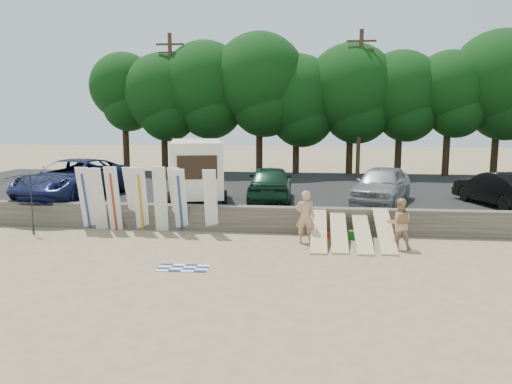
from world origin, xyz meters
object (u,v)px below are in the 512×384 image
car_3 (499,189)px  beach_umbrella (33,203)px  beachgoer_b (399,224)px  car_1 (270,183)px  car_2 (382,185)px  cooler (354,235)px  beachgoer_a (305,217)px  box_trailer (196,168)px  car_0 (73,179)px

car_3 → beach_umbrella: beach_umbrella is taller
car_3 → beachgoer_b: car_3 is taller
beachgoer_b → beach_umbrella: beach_umbrella is taller
car_1 → car_2: (4.85, -0.19, 0.02)m
car_2 → cooler: (-1.43, -3.78, -1.36)m
car_3 → car_2: bearing=-17.8°
cooler → beach_umbrella: beach_umbrella is taller
beachgoer_a → cooler: 2.06m
box_trailer → beachgoer_a: box_trailer is taller
car_1 → car_3: (9.70, -0.15, -0.07)m
cooler → car_1: bearing=150.4°
box_trailer → car_0: bearing=163.5°
box_trailer → car_3: size_ratio=1.04×
car_3 → cooler: bearing=13.0°
car_3 → beach_umbrella: bearing=-4.5°
box_trailer → beach_umbrella: size_ratio=1.71×
car_0 → beachgoer_b: car_0 is taller
box_trailer → beachgoer_b: bearing=-43.3°
beachgoer_b → beach_umbrella: (-13.40, 0.47, 0.34)m
car_0 → car_3: size_ratio=1.46×
box_trailer → beach_umbrella: (-5.37, -4.00, -1.00)m
beachgoer_a → beach_umbrella: bearing=1.5°
car_1 → cooler: bearing=128.1°
beachgoer_b → car_3: bearing=-135.2°
car_0 → beachgoer_a: size_ratio=3.43×
box_trailer → beach_umbrella: 6.77m
car_1 → beachgoer_b: car_1 is taller
car_0 → beachgoer_b: bearing=-11.7°
car_0 → car_2: size_ratio=1.35×
car_2 → cooler: 4.27m
beachgoer_a → cooler: beachgoer_a is taller
car_0 → car_1: car_0 is taller
car_1 → beachgoer_a: 5.02m
car_3 → beachgoer_b: 6.98m
beach_umbrella → beachgoer_a: bearing=-0.3°
beachgoer_a → car_2: bearing=-123.6°
car_2 → car_3: (4.84, 0.04, -0.09)m
box_trailer → cooler: box_trailer is taller
beach_umbrella → car_2: bearing=18.4°
beachgoer_b → car_2: bearing=-91.1°
cooler → beach_umbrella: size_ratio=0.14×
car_1 → car_2: car_2 is taller
box_trailer → beachgoer_b: box_trailer is taller
car_3 → beachgoer_a: (-8.04, -4.55, -0.48)m
car_2 → beachgoer_a: 5.55m
beachgoer_b → box_trailer: bearing=-29.9°
box_trailer → car_1: bearing=-2.7°
car_0 → car_3: bearing=7.8°
beachgoer_b → beachgoer_a: bearing=-8.4°
car_2 → cooler: bearing=-91.8°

